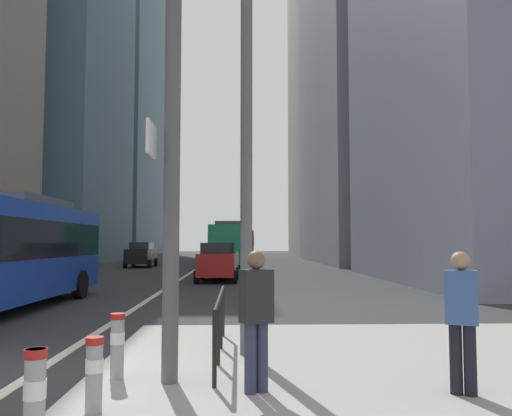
{
  "coord_description": "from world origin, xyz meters",
  "views": [
    {
      "loc": [
        3.11,
        -7.44,
        2.0
      ],
      "look_at": [
        4.38,
        30.45,
        4.51
      ],
      "focal_mm": 35.64,
      "sensor_mm": 36.0,
      "label": 1
    }
  ],
  "objects": [
    {
      "name": "ground_plane",
      "position": [
        0.0,
        20.0,
        0.0
      ],
      "size": [
        160.0,
        160.0,
        0.0
      ],
      "primitive_type": "plane",
      "color": "#303033"
    },
    {
      "name": "median_island",
      "position": [
        5.5,
        -1.0,
        0.07
      ],
      "size": [
        9.0,
        10.0,
        0.15
      ],
      "primitive_type": "cube",
      "color": "gray",
      "rests_on": "ground"
    },
    {
      "name": "lane_centre_line",
      "position": [
        0.0,
        30.0,
        0.01
      ],
      "size": [
        0.2,
        80.0,
        0.01
      ],
      "primitive_type": "cube",
      "color": "beige",
      "rests_on": "ground"
    },
    {
      "name": "office_tower_left_mid",
      "position": [
        -16.0,
        41.51,
        18.77
      ],
      "size": [
        13.92,
        18.5,
        37.55
      ],
      "primitive_type": "cube",
      "color": "slate",
      "rests_on": "ground"
    },
    {
      "name": "office_tower_left_far",
      "position": [
        -16.0,
        69.07,
        25.5
      ],
      "size": [
        12.6,
        25.4,
        51.0
      ],
      "primitive_type": "cube",
      "color": "slate",
      "rests_on": "ground"
    },
    {
      "name": "office_tower_right_mid",
      "position": [
        17.0,
        42.19,
        17.24
      ],
      "size": [
        12.95,
        24.16,
        34.49
      ],
      "primitive_type": "cube",
      "color": "gray",
      "rests_on": "ground"
    },
    {
      "name": "office_tower_right_far",
      "position": [
        17.0,
        68.64,
        26.5
      ],
      "size": [
        10.79,
        21.78,
        53.0
      ],
      "primitive_type": "cube",
      "color": "gray",
      "rests_on": "ground"
    },
    {
      "name": "city_bus_red_receding",
      "position": [
        2.3,
        30.5,
        1.84
      ],
      "size": [
        2.8,
        10.84,
        3.4
      ],
      "color": "#198456",
      "rests_on": "ground"
    },
    {
      "name": "city_bus_red_distant",
      "position": [
        3.42,
        48.44,
        1.84
      ],
      "size": [
        2.84,
        10.94,
        3.4
      ],
      "color": "red",
      "rests_on": "ground"
    },
    {
      "name": "car_oncoming_mid",
      "position": [
        -4.57,
        32.97,
        0.99
      ],
      "size": [
        2.06,
        4.42,
        1.94
      ],
      "color": "black",
      "rests_on": "ground"
    },
    {
      "name": "car_receding_near",
      "position": [
        2.13,
        20.69,
        0.99
      ],
      "size": [
        2.18,
        4.35,
        1.94
      ],
      "color": "silver",
      "rests_on": "ground"
    },
    {
      "name": "car_receding_far",
      "position": [
        2.0,
        18.35,
        0.99
      ],
      "size": [
        2.07,
        4.19,
        1.94
      ],
      "color": "maroon",
      "rests_on": "ground"
    },
    {
      "name": "traffic_signal_gantry",
      "position": [
        0.16,
        -0.59,
        4.11
      ],
      "size": [
        6.12,
        0.65,
        6.0
      ],
      "color": "#515156",
      "rests_on": "median_island"
    },
    {
      "name": "street_lamp_post",
      "position": [
        3.23,
        1.03,
        5.28
      ],
      "size": [
        5.5,
        0.32,
        8.0
      ],
      "color": "#56565B",
      "rests_on": "median_island"
    },
    {
      "name": "bollard_left",
      "position": [
        1.33,
        -2.85,
        0.66
      ],
      "size": [
        0.2,
        0.2,
        0.91
      ],
      "color": "#99999E",
      "rests_on": "median_island"
    },
    {
      "name": "bollard_right",
      "position": [
        1.53,
        -1.74,
        0.6
      ],
      "size": [
        0.2,
        0.2,
        0.81
      ],
      "color": "#99999E",
      "rests_on": "median_island"
    },
    {
      "name": "bollard_back",
      "position": [
        1.46,
        -0.37,
        0.64
      ],
      "size": [
        0.2,
        0.2,
        0.87
      ],
      "color": "#99999E",
      "rests_on": "median_island"
    },
    {
      "name": "pedestrian_railing",
      "position": [
        2.8,
        0.93,
        0.85
      ],
      "size": [
        0.06,
        3.62,
        0.98
      ],
      "color": "black",
      "rests_on": "median_island"
    },
    {
      "name": "pedestrian_waiting",
      "position": [
        5.83,
        -1.25,
        1.11
      ],
      "size": [
        0.45,
        0.38,
        1.73
      ],
      "color": "black",
      "rests_on": "median_island"
    },
    {
      "name": "pedestrian_walking",
      "position": [
        3.33,
        -1.08,
        1.12
      ],
      "size": [
        0.45,
        0.38,
        1.74
      ],
      "color": "#2D334C",
      "rests_on": "median_island"
    }
  ]
}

